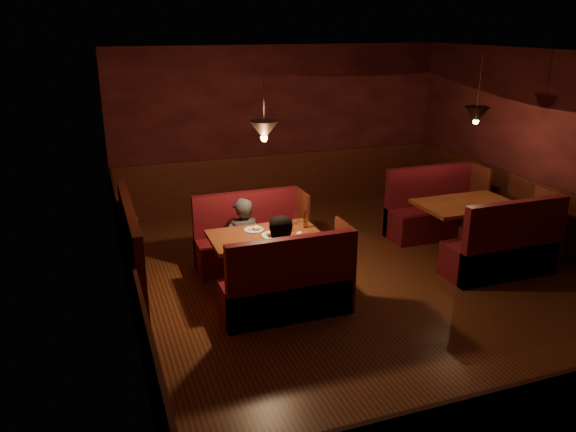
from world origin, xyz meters
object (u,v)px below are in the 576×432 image
object	(u,v)px
diner_a	(242,224)
second_bench_near	(504,251)
main_bench_near	(289,290)
diner_b	(284,249)
main_bench_far	(251,243)
second_table	(465,216)
second_bench_far	(433,214)
main_table	(267,247)

from	to	relation	value
diner_a	second_bench_near	bearing A→B (deg)	154.69
diner_a	main_bench_near	bearing A→B (deg)	93.50
main_bench_near	diner_b	bearing A→B (deg)	85.43
main_bench_far	second_table	distance (m)	3.14
second_bench_far	main_table	bearing A→B (deg)	-162.91
second_table	diner_a	bearing A→B (deg)	172.38
main_bench_near	second_bench_far	distance (m)	3.55
second_bench_near	diner_b	distance (m)	3.10
diner_a	main_bench_far	bearing A→B (deg)	-132.37
main_table	second_bench_far	world-z (taller)	second_bench_far
main_bench_near	diner_a	bearing A→B (deg)	97.65
diner_b	main_bench_far	bearing A→B (deg)	85.34
second_bench_near	diner_b	size ratio (longest dim) A/B	1.02
main_bench_near	diner_b	world-z (taller)	diner_b
main_table	main_bench_near	size ratio (longest dim) A/B	0.91
second_bench_far	main_bench_near	bearing A→B (deg)	-150.61
main_table	diner_a	distance (m)	0.60
main_bench_near	main_bench_far	bearing A→B (deg)	90.00
main_bench_far	diner_a	xyz separation A→B (m)	(-0.18, -0.23, 0.38)
main_bench_near	diner_a	distance (m)	1.41
main_table	second_bench_far	bearing A→B (deg)	17.09
diner_a	diner_b	world-z (taller)	diner_b
main_table	diner_b	distance (m)	0.60
second_bench_far	diner_a	size ratio (longest dim) A/B	1.09
main_bench_near	second_bench_far	bearing A→B (deg)	29.39
second_bench_near	diner_a	size ratio (longest dim) A/B	1.09
main_table	main_bench_near	bearing A→B (deg)	-88.92
second_table	main_bench_far	bearing A→B (deg)	167.79
main_bench_far	second_bench_near	bearing A→B (deg)	-25.81
main_bench_far	main_bench_near	xyz separation A→B (m)	(0.00, -1.57, 0.00)
second_bench_far	diner_a	distance (m)	3.32
second_bench_far	diner_b	size ratio (longest dim) A/B	1.02
second_table	diner_b	bearing A→B (deg)	-167.15
main_table	diner_b	world-z (taller)	diner_b
second_table	diner_b	size ratio (longest dim) A/B	0.93
main_bench_near	second_bench_far	size ratio (longest dim) A/B	0.99
main_bench_near	diner_a	xyz separation A→B (m)	(-0.18, 1.34, 0.38)
second_bench_far	diner_a	xyz separation A→B (m)	(-3.27, -0.40, 0.36)
main_table	diner_a	size ratio (longest dim) A/B	0.97
main_bench_far	second_table	world-z (taller)	main_bench_far
main_bench_far	second_bench_near	xyz separation A→B (m)	(3.09, -1.50, 0.02)
second_bench_far	main_bench_far	bearing A→B (deg)	-176.83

